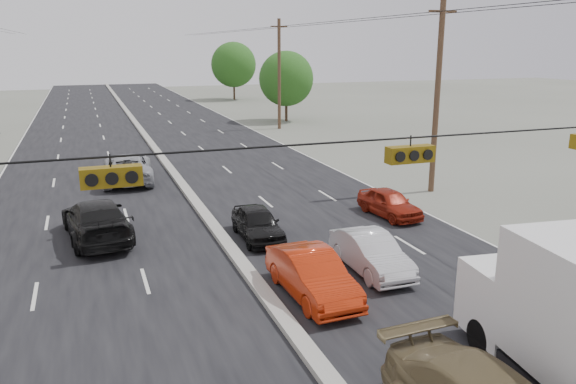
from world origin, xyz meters
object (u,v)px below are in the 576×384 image
at_px(utility_pole_right_c, 279,74).
at_px(queue_car_b, 371,253).
at_px(oncoming_near, 96,220).
at_px(oncoming_far, 128,168).
at_px(tree_right_far, 234,65).
at_px(red_sedan, 312,275).
at_px(queue_car_a, 258,223).
at_px(utility_pole_right_b, 437,96).
at_px(tree_right_mid, 286,79).
at_px(queue_car_e, 389,203).

distance_m(utility_pole_right_c, queue_car_b, 35.13).
relative_size(oncoming_near, oncoming_far, 0.96).
height_order(tree_right_far, queue_car_b, tree_right_far).
xyz_separation_m(red_sedan, queue_car_a, (0.00, 5.79, -0.07)).
bearing_deg(queue_car_a, red_sedan, -88.50).
height_order(utility_pole_right_b, red_sedan, utility_pole_right_b).
relative_size(tree_right_far, red_sedan, 1.85).
distance_m(utility_pole_right_b, utility_pole_right_c, 25.00).
distance_m(tree_right_mid, oncoming_far, 28.58).
bearing_deg(queue_car_b, oncoming_near, 142.78).
height_order(queue_car_e, oncoming_far, oncoming_far).
height_order(queue_car_a, queue_car_e, queue_car_a).
height_order(tree_right_far, queue_car_e, tree_right_far).
xyz_separation_m(tree_right_mid, red_sedan, (-13.60, -39.99, -3.61)).
bearing_deg(tree_right_mid, oncoming_far, -128.69).
bearing_deg(oncoming_far, oncoming_near, 82.24).
relative_size(utility_pole_right_c, red_sedan, 2.26).
bearing_deg(tree_right_far, queue_car_b, -100.57).
height_order(red_sedan, queue_car_a, red_sedan).
bearing_deg(utility_pole_right_b, queue_car_e, -143.60).
distance_m(utility_pole_right_b, queue_car_e, 7.16).
xyz_separation_m(tree_right_mid, oncoming_near, (-19.74, -32.01, -3.52)).
xyz_separation_m(utility_pole_right_c, oncoming_far, (-15.23, -17.14, -4.30)).
height_order(tree_right_far, oncoming_near, tree_right_far).
relative_size(utility_pole_right_b, oncoming_near, 1.78).
bearing_deg(queue_car_a, tree_right_far, 77.64).
height_order(tree_right_far, red_sedan, tree_right_far).
distance_m(tree_right_mid, queue_car_e, 34.24).
bearing_deg(utility_pole_right_b, red_sedan, -138.00).
relative_size(utility_pole_right_c, queue_car_e, 2.69).
bearing_deg(queue_car_e, tree_right_far, 76.72).
distance_m(tree_right_mid, queue_car_a, 36.99).
relative_size(utility_pole_right_b, red_sedan, 2.26).
height_order(tree_right_mid, queue_car_a, tree_right_mid).
bearing_deg(queue_car_a, utility_pole_right_c, 70.68).
bearing_deg(utility_pole_right_b, tree_right_far, 86.36).
bearing_deg(tree_right_mid, oncoming_near, -121.66).
bearing_deg(oncoming_near, oncoming_far, -108.25).
xyz_separation_m(queue_car_b, queue_car_e, (3.91, 5.51, -0.04)).
bearing_deg(red_sedan, queue_car_a, 87.83).
relative_size(tree_right_mid, queue_car_b, 1.75).
bearing_deg(utility_pole_right_c, tree_right_far, 83.35).
distance_m(queue_car_e, oncoming_far, 15.50).
xyz_separation_m(tree_right_far, queue_car_e, (-7.99, -58.31, -4.32)).
bearing_deg(oncoming_far, utility_pole_right_c, -127.89).
relative_size(utility_pole_right_c, queue_car_a, 2.60).
xyz_separation_m(utility_pole_right_b, queue_car_b, (-8.41, -8.82, -4.43)).
relative_size(queue_car_b, oncoming_far, 0.70).
distance_m(utility_pole_right_b, tree_right_mid, 30.11).
distance_m(queue_car_a, oncoming_near, 6.52).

